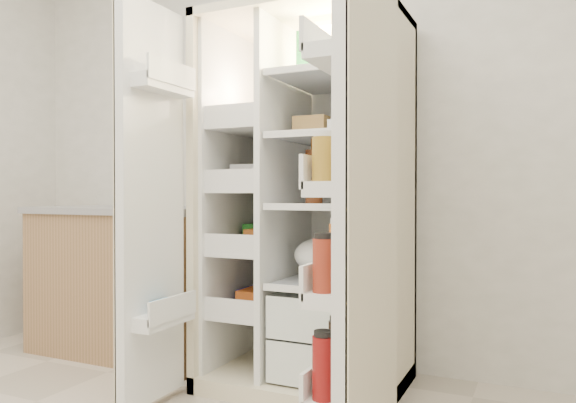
% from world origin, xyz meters
% --- Properties ---
extents(wall_back, '(4.00, 0.02, 2.70)m').
position_xyz_m(wall_back, '(0.00, 2.00, 1.35)').
color(wall_back, white).
rests_on(wall_back, floor).
extents(refrigerator, '(0.92, 0.70, 1.80)m').
position_xyz_m(refrigerator, '(0.15, 1.65, 0.74)').
color(refrigerator, beige).
rests_on(refrigerator, floor).
extents(freezer_door, '(0.15, 0.40, 1.72)m').
position_xyz_m(freezer_door, '(-0.37, 1.05, 0.89)').
color(freezer_door, white).
rests_on(freezer_door, floor).
extents(fridge_door, '(0.17, 0.58, 1.72)m').
position_xyz_m(fridge_door, '(0.62, 0.96, 0.87)').
color(fridge_door, white).
rests_on(fridge_door, floor).
extents(kitchen_counter, '(1.19, 0.63, 0.86)m').
position_xyz_m(kitchen_counter, '(-1.02, 1.69, 0.43)').
color(kitchen_counter, '#9F764F').
rests_on(kitchen_counter, floor).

